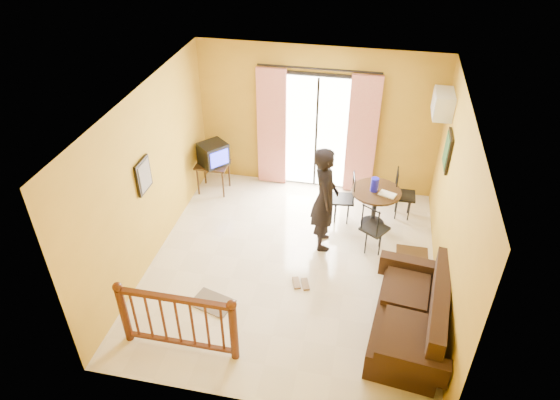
% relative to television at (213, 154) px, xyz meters
% --- Properties ---
extents(ground, '(5.00, 5.00, 0.00)m').
position_rel_television_xyz_m(ground, '(1.87, -1.87, -0.82)').
color(ground, beige).
rests_on(ground, ground).
extents(room_shell, '(5.00, 5.00, 5.00)m').
position_rel_television_xyz_m(room_shell, '(1.87, -1.87, 0.88)').
color(room_shell, white).
rests_on(room_shell, ground).
extents(balcony_door, '(2.25, 0.14, 2.46)m').
position_rel_television_xyz_m(balcony_door, '(1.87, 0.57, 0.37)').
color(balcony_door, black).
rests_on(balcony_door, ground).
extents(tv_table, '(0.60, 0.50, 0.60)m').
position_rel_television_xyz_m(tv_table, '(-0.03, 0.00, -0.29)').
color(tv_table, black).
rests_on(tv_table, ground).
extents(television, '(0.64, 0.64, 0.43)m').
position_rel_television_xyz_m(television, '(0.00, 0.00, 0.00)').
color(television, black).
rests_on(television, tv_table).
extents(picture_left, '(0.05, 0.42, 0.52)m').
position_rel_television_xyz_m(picture_left, '(-0.35, -2.07, 0.73)').
color(picture_left, black).
rests_on(picture_left, room_shell).
extents(dining_table, '(0.86, 0.86, 0.71)m').
position_rel_television_xyz_m(dining_table, '(3.08, -0.48, -0.26)').
color(dining_table, black).
rests_on(dining_table, ground).
extents(water_jug, '(0.13, 0.13, 0.25)m').
position_rel_television_xyz_m(water_jug, '(3.04, -0.49, 0.02)').
color(water_jug, '#1715C9').
rests_on(water_jug, dining_table).
extents(serving_tray, '(0.33, 0.27, 0.02)m').
position_rel_television_xyz_m(serving_tray, '(3.27, -0.58, -0.10)').
color(serving_tray, beige).
rests_on(serving_tray, dining_table).
extents(dining_chairs, '(1.50, 1.56, 0.95)m').
position_rel_television_xyz_m(dining_chairs, '(3.07, -0.60, -0.82)').
color(dining_chairs, black).
rests_on(dining_chairs, ground).
extents(air_conditioner, '(0.31, 0.60, 0.40)m').
position_rel_television_xyz_m(air_conditioner, '(3.96, 0.08, 1.33)').
color(air_conditioner, white).
rests_on(air_conditioner, room_shell).
extents(botanical_print, '(0.05, 0.50, 0.60)m').
position_rel_television_xyz_m(botanical_print, '(4.08, -0.57, 0.83)').
color(botanical_print, black).
rests_on(botanical_print, room_shell).
extents(coffee_table, '(0.48, 0.87, 0.39)m').
position_rel_television_xyz_m(coffee_table, '(3.72, -1.89, -0.56)').
color(coffee_table, black).
rests_on(coffee_table, ground).
extents(bowl, '(0.26, 0.26, 0.06)m').
position_rel_television_xyz_m(bowl, '(3.72, -1.90, -0.40)').
color(bowl, brown).
rests_on(bowl, coffee_table).
extents(sofa, '(1.09, 2.01, 0.92)m').
position_rel_television_xyz_m(sofa, '(3.73, -2.95, -0.48)').
color(sofa, black).
rests_on(sofa, ground).
extents(standing_person, '(0.56, 0.74, 1.83)m').
position_rel_television_xyz_m(standing_person, '(2.27, -1.20, 0.10)').
color(standing_person, black).
rests_on(standing_person, ground).
extents(stair_balustrade, '(1.63, 0.13, 1.04)m').
position_rel_television_xyz_m(stair_balustrade, '(0.72, -3.77, -0.26)').
color(stair_balustrade, '#471E0F').
rests_on(stair_balustrade, ground).
extents(doormat, '(0.69, 0.55, 0.02)m').
position_rel_television_xyz_m(doormat, '(0.87, -2.92, -0.81)').
color(doormat, '#60574D').
rests_on(doormat, ground).
extents(sandals, '(0.32, 0.27, 0.03)m').
position_rel_television_xyz_m(sandals, '(2.08, -2.26, -0.80)').
color(sandals, brown).
rests_on(sandals, ground).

